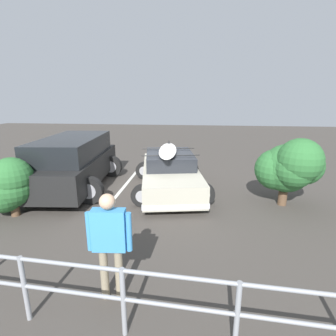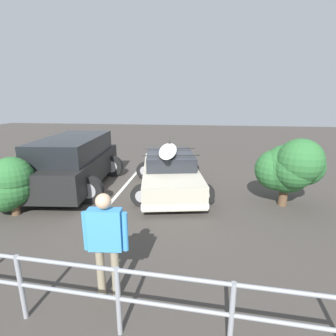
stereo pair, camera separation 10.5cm
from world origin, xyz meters
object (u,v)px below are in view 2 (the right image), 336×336
Objects in this scene: person_bystander at (106,238)px; bush_near_left at (291,166)px; sedan_car at (170,172)px; suv_car at (75,162)px; bush_near_right at (11,184)px.

person_bystander is 5.78m from bush_near_left.
sedan_car is 3.37m from suv_car.
bush_near_left reaches higher than person_bystander.
bush_near_right is (3.66, -2.71, -0.20)m from person_bystander.
sedan_car is 2.90× the size of bush_near_right.
suv_car is at bearing -106.50° from bush_near_right.
sedan_car is 3.77m from bush_near_left.
suv_car is 2.81× the size of person_bystander.
sedan_car is 5.22m from person_bystander.
suv_car is 3.10× the size of bush_near_right.
sedan_car is at bearing -15.45° from bush_near_left.
suv_car is 5.84m from person_bystander.
sedan_car is at bearing -177.25° from suv_car.
suv_car is at bearing -59.35° from person_bystander.
person_bystander is at bearing 46.51° from bush_near_left.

